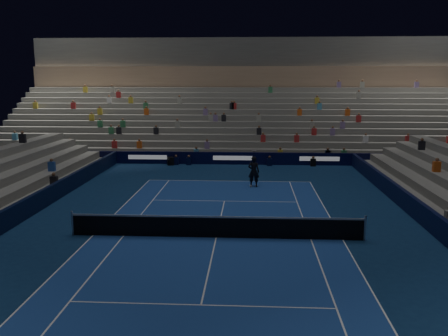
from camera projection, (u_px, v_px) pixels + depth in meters
name	position (u px, v px, depth m)	size (l,w,h in m)	color
ground	(216.00, 238.00, 20.97)	(90.00, 90.00, 0.00)	#0D274F
court_surface	(216.00, 238.00, 20.97)	(10.97, 23.77, 0.01)	navy
sponsor_barrier_far	(233.00, 158.00, 39.04)	(44.00, 0.25, 1.00)	black
sponsor_barrier_east	(444.00, 231.00, 20.33)	(0.25, 37.00, 1.00)	black
sponsor_barrier_west	(0.00, 223.00, 21.42)	(0.25, 37.00, 1.00)	black
grandstand_main	(236.00, 115.00, 47.74)	(44.00, 15.20, 11.20)	slate
tennis_net	(216.00, 227.00, 20.87)	(12.90, 0.10, 1.10)	#B2B2B7
tennis_player	(254.00, 172.00, 30.77)	(0.73, 0.48, 2.00)	black
broadcast_camera	(170.00, 161.00, 38.76)	(0.64, 1.02, 0.64)	black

